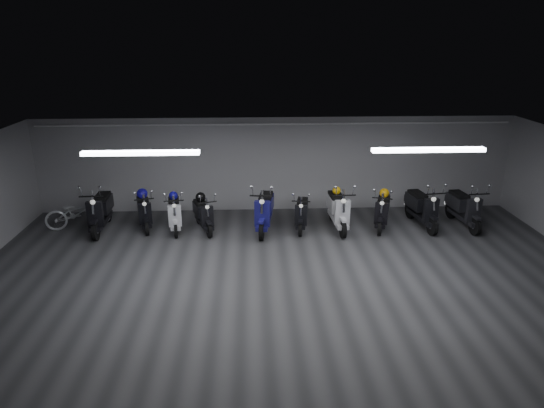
{
  "coord_description": "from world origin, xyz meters",
  "views": [
    {
      "loc": [
        -0.75,
        -8.67,
        5.02
      ],
      "look_at": [
        -0.23,
        2.5,
        1.05
      ],
      "focal_mm": 31.48,
      "sensor_mm": 36.0,
      "label": 1
    }
  ],
  "objects_px": {
    "scooter_1": "(144,206)",
    "scooter_9": "(465,202)",
    "scooter_8": "(423,202)",
    "scooter_0": "(100,205)",
    "helmet_4": "(201,197)",
    "scooter_3": "(203,209)",
    "helmet_3": "(384,193)",
    "scooter_5": "(302,208)",
    "bicycle": "(77,209)",
    "scooter_6": "(338,204)",
    "helmet_1": "(337,190)",
    "scooter_4": "(264,204)",
    "scooter_7": "(383,206)",
    "scooter_2": "(174,208)",
    "helmet_0": "(142,194)",
    "helmet_2": "(173,196)"
  },
  "relations": [
    {
      "from": "scooter_1",
      "to": "bicycle",
      "type": "relative_size",
      "value": 1.0
    },
    {
      "from": "scooter_7",
      "to": "helmet_3",
      "type": "height_order",
      "value": "scooter_7"
    },
    {
      "from": "scooter_3",
      "to": "scooter_4",
      "type": "xyz_separation_m",
      "value": [
        1.65,
        -0.07,
        0.14
      ]
    },
    {
      "from": "scooter_6",
      "to": "helmet_1",
      "type": "height_order",
      "value": "scooter_6"
    },
    {
      "from": "scooter_7",
      "to": "bicycle",
      "type": "xyz_separation_m",
      "value": [
        -8.33,
        0.39,
        -0.1
      ]
    },
    {
      "from": "scooter_6",
      "to": "scooter_1",
      "type": "bearing_deg",
      "value": 174.16
    },
    {
      "from": "scooter_9",
      "to": "scooter_8",
      "type": "bearing_deg",
      "value": 171.85
    },
    {
      "from": "scooter_7",
      "to": "helmet_3",
      "type": "xyz_separation_m",
      "value": [
        0.08,
        0.23,
        0.29
      ]
    },
    {
      "from": "scooter_8",
      "to": "helmet_3",
      "type": "height_order",
      "value": "scooter_8"
    },
    {
      "from": "scooter_1",
      "to": "scooter_3",
      "type": "bearing_deg",
      "value": -24.8
    },
    {
      "from": "scooter_1",
      "to": "scooter_8",
      "type": "distance_m",
      "value": 7.62
    },
    {
      "from": "scooter_3",
      "to": "scooter_5",
      "type": "distance_m",
      "value": 2.66
    },
    {
      "from": "scooter_5",
      "to": "scooter_8",
      "type": "xyz_separation_m",
      "value": [
        3.32,
        0.0,
        0.11
      ]
    },
    {
      "from": "scooter_3",
      "to": "scooter_9",
      "type": "xyz_separation_m",
      "value": [
        7.14,
        -0.04,
        0.1
      ]
    },
    {
      "from": "scooter_9",
      "to": "helmet_0",
      "type": "distance_m",
      "value": 8.85
    },
    {
      "from": "helmet_0",
      "to": "helmet_4",
      "type": "bearing_deg",
      "value": -9.54
    },
    {
      "from": "scooter_1",
      "to": "helmet_2",
      "type": "relative_size",
      "value": 6.91
    },
    {
      "from": "scooter_1",
      "to": "bicycle",
      "type": "distance_m",
      "value": 1.83
    },
    {
      "from": "scooter_4",
      "to": "scooter_7",
      "type": "relative_size",
      "value": 1.16
    },
    {
      "from": "scooter_5",
      "to": "scooter_8",
      "type": "relative_size",
      "value": 0.84
    },
    {
      "from": "helmet_0",
      "to": "helmet_1",
      "type": "relative_size",
      "value": 1.29
    },
    {
      "from": "helmet_2",
      "to": "scooter_3",
      "type": "bearing_deg",
      "value": -20.83
    },
    {
      "from": "scooter_1",
      "to": "scooter_9",
      "type": "distance_m",
      "value": 8.77
    },
    {
      "from": "scooter_7",
      "to": "helmet_2",
      "type": "height_order",
      "value": "scooter_7"
    },
    {
      "from": "scooter_9",
      "to": "scooter_1",
      "type": "bearing_deg",
      "value": 172.26
    },
    {
      "from": "scooter_0",
      "to": "helmet_4",
      "type": "bearing_deg",
      "value": -0.28
    },
    {
      "from": "scooter_3",
      "to": "scooter_7",
      "type": "relative_size",
      "value": 0.94
    },
    {
      "from": "scooter_0",
      "to": "helmet_4",
      "type": "xyz_separation_m",
      "value": [
        2.68,
        0.1,
        0.14
      ]
    },
    {
      "from": "scooter_3",
      "to": "helmet_3",
      "type": "distance_m",
      "value": 4.97
    },
    {
      "from": "scooter_4",
      "to": "helmet_1",
      "type": "xyz_separation_m",
      "value": [
        1.99,
        0.29,
        0.27
      ]
    },
    {
      "from": "helmet_0",
      "to": "helmet_4",
      "type": "relative_size",
      "value": 1.08
    },
    {
      "from": "scooter_2",
      "to": "scooter_7",
      "type": "distance_m",
      "value": 5.66
    },
    {
      "from": "scooter_2",
      "to": "helmet_0",
      "type": "distance_m",
      "value": 1.04
    },
    {
      "from": "helmet_2",
      "to": "helmet_4",
      "type": "bearing_deg",
      "value": -7.63
    },
    {
      "from": "helmet_2",
      "to": "helmet_0",
      "type": "bearing_deg",
      "value": 168.84
    },
    {
      "from": "scooter_2",
      "to": "scooter_6",
      "type": "height_order",
      "value": "scooter_6"
    },
    {
      "from": "scooter_3",
      "to": "helmet_3",
      "type": "relative_size",
      "value": 6.09
    },
    {
      "from": "helmet_0",
      "to": "helmet_2",
      "type": "bearing_deg",
      "value": -11.16
    },
    {
      "from": "scooter_8",
      "to": "helmet_0",
      "type": "xyz_separation_m",
      "value": [
        -7.67,
        0.48,
        0.2
      ]
    },
    {
      "from": "scooter_9",
      "to": "helmet_4",
      "type": "bearing_deg",
      "value": 172.22
    },
    {
      "from": "scooter_3",
      "to": "scooter_8",
      "type": "height_order",
      "value": "scooter_8"
    },
    {
      "from": "scooter_4",
      "to": "scooter_6",
      "type": "distance_m",
      "value": 2.0
    },
    {
      "from": "scooter_8",
      "to": "scooter_3",
      "type": "bearing_deg",
      "value": 172.52
    },
    {
      "from": "scooter_4",
      "to": "scooter_0",
      "type": "bearing_deg",
      "value": -173.97
    },
    {
      "from": "scooter_5",
      "to": "helmet_2",
      "type": "bearing_deg",
      "value": -175.82
    },
    {
      "from": "scooter_5",
      "to": "bicycle",
      "type": "relative_size",
      "value": 0.96
    },
    {
      "from": "scooter_9",
      "to": "helmet_2",
      "type": "distance_m",
      "value": 7.97
    },
    {
      "from": "scooter_9",
      "to": "scooter_2",
      "type": "bearing_deg",
      "value": 173.35
    },
    {
      "from": "scooter_5",
      "to": "helmet_1",
      "type": "distance_m",
      "value": 1.08
    },
    {
      "from": "helmet_3",
      "to": "helmet_4",
      "type": "bearing_deg",
      "value": 179.77
    }
  ]
}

